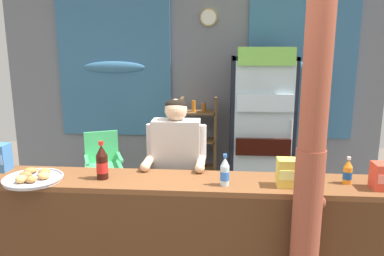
{
  "coord_description": "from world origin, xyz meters",
  "views": [
    {
      "loc": [
        0.42,
        -2.12,
        1.93
      ],
      "look_at": [
        0.17,
        1.03,
        1.23
      ],
      "focal_mm": 35.21,
      "sensor_mm": 36.0,
      "label": 1
    }
  ],
  "objects": [
    {
      "name": "soda_bottle_orange_soda",
      "position": [
        1.34,
        0.55,
        1.03
      ],
      "size": [
        0.06,
        0.06,
        0.2
      ],
      "color": "orange",
      "rests_on": "stall_counter"
    },
    {
      "name": "stall_counter",
      "position": [
        0.09,
        0.43,
        0.57
      ],
      "size": [
        3.18,
        0.45,
        0.95
      ],
      "color": "brown",
      "rests_on": "ground"
    },
    {
      "name": "plastic_lawn_chair",
      "position": [
        -1.05,
        2.3,
        0.49
      ],
      "size": [
        0.58,
        0.58,
        0.86
      ],
      "color": "#4CC675",
      "rests_on": "ground"
    },
    {
      "name": "back_wall_curtained",
      "position": [
        0.02,
        3.03,
        1.44
      ],
      "size": [
        5.11,
        0.22,
        2.78
      ],
      "color": "slate",
      "rests_on": "ground"
    },
    {
      "name": "shopkeeper",
      "position": [
        0.04,
        0.96,
        0.94
      ],
      "size": [
        0.51,
        0.42,
        1.49
      ],
      "color": "#28282D",
      "rests_on": "ground"
    },
    {
      "name": "drink_fridge",
      "position": [
        0.91,
        2.43,
        1.05
      ],
      "size": [
        0.75,
        0.64,
        1.91
      ],
      "color": "black",
      "rests_on": "ground"
    },
    {
      "name": "pastry_tray",
      "position": [
        -0.96,
        0.42,
        0.97
      ],
      "size": [
        0.43,
        0.43,
        0.07
      ],
      "color": "#BCBCC1",
      "rests_on": "stall_counter"
    },
    {
      "name": "soda_bottle_water",
      "position": [
        0.45,
        0.44,
        1.04
      ],
      "size": [
        0.07,
        0.07,
        0.23
      ],
      "color": "silver",
      "rests_on": "stall_counter"
    },
    {
      "name": "soda_bottle_cola",
      "position": [
        -0.46,
        0.5,
        1.07
      ],
      "size": [
        0.09,
        0.09,
        0.29
      ],
      "color": "black",
      "rests_on": "stall_counter"
    },
    {
      "name": "bottle_shelf_rack",
      "position": [
        0.12,
        2.71,
        0.65
      ],
      "size": [
        0.48,
        0.28,
        1.26
      ],
      "color": "brown",
      "rests_on": "ground"
    },
    {
      "name": "snack_box_instant_noodle",
      "position": [
        0.92,
        0.46,
        1.05
      ],
      "size": [
        0.19,
        0.13,
        0.2
      ],
      "color": "#EAD14C",
      "rests_on": "stall_counter"
    },
    {
      "name": "ground_plane",
      "position": [
        0.0,
        1.19,
        0.0
      ],
      "size": [
        7.76,
        7.76,
        0.0
      ],
      "primitive_type": "plane",
      "color": "#665B51"
    },
    {
      "name": "timber_post",
      "position": [
        0.98,
        0.18,
        1.24
      ],
      "size": [
        0.21,
        0.19,
        2.59
      ],
      "color": "brown",
      "rests_on": "ground"
    }
  ]
}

